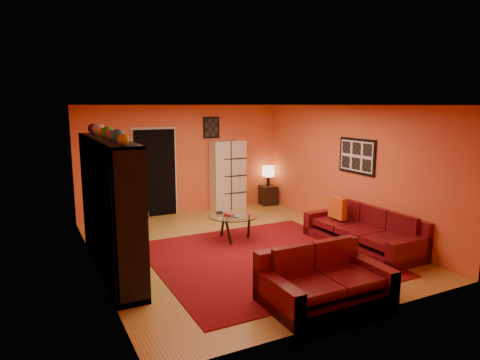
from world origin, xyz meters
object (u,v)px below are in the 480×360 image
coffee_table (233,217)px  bowl_chair (130,216)px  sofa (366,232)px  loveseat (322,280)px  storage_cabinet (228,175)px  entertainment_unit (109,205)px  tv (112,208)px  table_lamp (268,172)px  side_table (268,195)px

coffee_table → bowl_chair: bowl_chair is taller
coffee_table → bowl_chair: bearing=139.7°
coffee_table → sofa: bearing=-35.7°
sofa → loveseat: (-2.10, -1.40, -0.00)m
sofa → storage_cabinet: 3.99m
storage_cabinet → loveseat: bearing=-104.4°
loveseat → bowl_chair: size_ratio=2.14×
entertainment_unit → tv: (0.05, 0.06, -0.07)m
entertainment_unit → table_lamp: size_ratio=5.71×
side_table → coffee_table: bearing=-133.0°
coffee_table → storage_cabinet: size_ratio=0.58×
sofa → storage_cabinet: (-1.03, 3.81, 0.58)m
tv → coffee_table: tv is taller
side_table → table_lamp: size_ratio=0.95×
entertainment_unit → table_lamp: entertainment_unit is taller
entertainment_unit → side_table: bearing=31.2°
sofa → coffee_table: size_ratio=2.37×
entertainment_unit → side_table: entertainment_unit is taller
storage_cabinet → side_table: (1.14, -0.06, -0.61)m
tv → storage_cabinet: storage_cabinet is taller
tv → sofa: size_ratio=0.38×
sofa → bowl_chair: 4.69m
entertainment_unit → bowl_chair: bearing=69.0°
sofa → side_table: (0.11, 3.75, -0.03)m
coffee_table → side_table: size_ratio=1.99×
storage_cabinet → table_lamp: 1.14m
tv → coffee_table: 2.42m
side_table → table_lamp: table_lamp is taller
tv → table_lamp: 5.22m
tv → bowl_chair: bearing=-20.2°
side_table → table_lamp: 0.62m
coffee_table → bowl_chair: 2.20m
table_lamp → bowl_chair: bearing=-167.1°
coffee_table → storage_cabinet: bearing=67.0°
entertainment_unit → side_table: 5.35m
bowl_chair → table_lamp: 3.95m
bowl_chair → entertainment_unit: bearing=-111.0°
sofa → coffee_table: bearing=143.2°
sofa → bowl_chair: sofa is taller
bowl_chair → table_lamp: (3.81, 0.88, 0.54)m
side_table → table_lamp: (0.00, 0.00, 0.62)m
entertainment_unit → table_lamp: bearing=31.2°
tv → side_table: (4.47, 2.68, -0.73)m
loveseat → storage_cabinet: storage_cabinet is taller
entertainment_unit → storage_cabinet: bearing=39.6°
bowl_chair → coffee_table: bearing=-40.3°
coffee_table → bowl_chair: (-1.67, 1.42, -0.12)m
tv → entertainment_unit: bearing=141.6°
loveseat → side_table: 5.61m
coffee_table → side_table: bearing=47.0°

